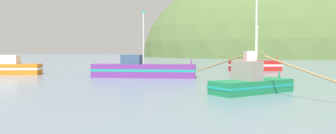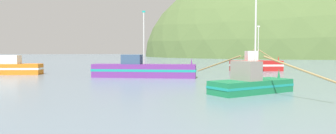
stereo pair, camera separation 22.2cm
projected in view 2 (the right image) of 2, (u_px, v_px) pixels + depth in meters
name	position (u px, v px, depth m)	size (l,w,h in m)	color
hill_mid_left	(321.00, 56.00, 180.11)	(200.07, 160.06, 108.28)	#516B38
hill_far_center	(278.00, 54.00, 276.39)	(94.20, 75.36, 49.07)	#386633
fishing_boat_purple	(143.00, 70.00, 34.68)	(11.41, 5.68, 7.29)	#6B2D84
fishing_boat_green	(251.00, 83.00, 21.90)	(6.65, 11.56, 7.32)	#197A47
fishing_boat_red	(255.00, 65.00, 46.36)	(7.68, 13.28, 6.60)	red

